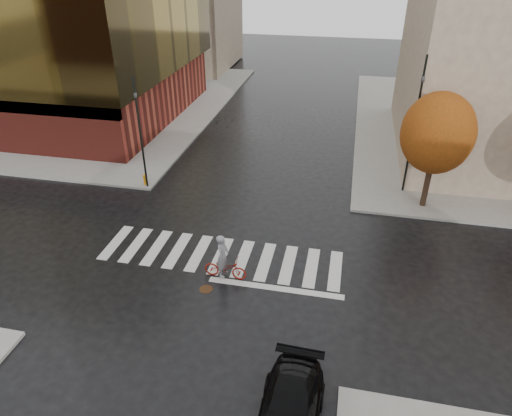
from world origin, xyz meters
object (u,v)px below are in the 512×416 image
(traffic_light_nw, at_px, (140,128))
(fire_hydrant, at_px, (145,179))
(traffic_light_ne, at_px, (416,117))
(cyclist, at_px, (224,263))

(traffic_light_nw, xyz_separation_m, fire_hydrant, (-0.20, 0.20, -3.40))
(traffic_light_ne, height_order, fire_hydrant, traffic_light_ne)
(fire_hydrant, bearing_deg, traffic_light_ne, 9.16)
(traffic_light_nw, bearing_deg, traffic_light_ne, 101.56)
(cyclist, bearing_deg, traffic_light_nw, 45.36)
(cyclist, xyz_separation_m, fire_hydrant, (-7.13, 7.50, -0.23))
(traffic_light_nw, height_order, fire_hydrant, traffic_light_nw)
(traffic_light_nw, relative_size, traffic_light_ne, 0.85)
(cyclist, distance_m, traffic_light_ne, 13.64)
(cyclist, height_order, traffic_light_ne, traffic_light_ne)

